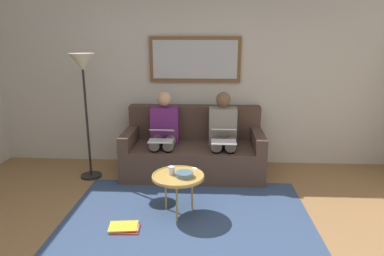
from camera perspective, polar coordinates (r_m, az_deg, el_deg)
name	(u,v)px	position (r m, az deg, el deg)	size (l,w,h in m)	color
wall_rear	(195,76)	(5.07, 0.55, 8.64)	(6.00, 0.12, 2.60)	beige
area_rug	(188,215)	(3.77, -0.71, -14.41)	(2.60, 1.80, 0.01)	#33476B
couch	(194,150)	(4.80, 0.27, -3.78)	(1.89, 0.90, 0.90)	#4C382D
framed_mirror	(195,59)	(4.95, 0.51, 11.40)	(1.30, 0.05, 0.64)	brown
coffee_table	(178,177)	(3.63, -2.34, -8.14)	(0.56, 0.56, 0.45)	tan
cup	(172,171)	(3.64, -3.44, -7.11)	(0.07, 0.07, 0.09)	silver
bowl	(184,175)	(3.58, -1.27, -7.78)	(0.18, 0.18, 0.05)	slate
person_left	(223,132)	(4.65, 5.19, -0.66)	(0.38, 0.58, 1.14)	gray
laptop_white	(224,135)	(4.42, 5.30, -1.15)	(0.32, 0.39, 0.17)	white
person_right	(164,131)	(4.69, -4.69, -0.52)	(0.38, 0.58, 1.14)	#66236B
laptop_silver	(162,135)	(4.45, -5.11, -1.17)	(0.32, 0.33, 0.15)	silver
magazine_stack	(124,227)	(3.59, -11.25, -15.97)	(0.32, 0.25, 0.03)	red
standing_lamp	(83,76)	(4.60, -17.71, 8.22)	(0.32, 0.32, 1.66)	black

